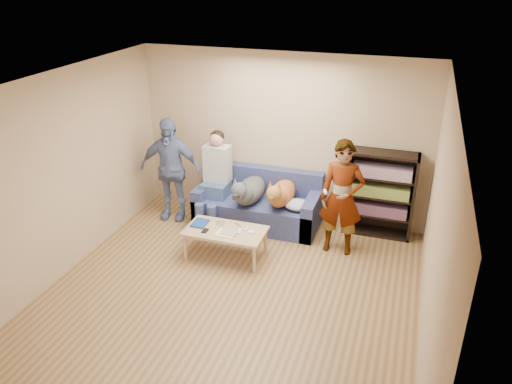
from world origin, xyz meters
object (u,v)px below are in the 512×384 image
(dog_gray, at_px, (248,191))
(bookshelf, at_px, (380,192))
(camera_silver, at_px, (220,223))
(person_seated, at_px, (215,175))
(person_standing_left, at_px, (170,169))
(dog_tan, at_px, (281,194))
(coffee_table, at_px, (225,233))
(sofa, at_px, (259,206))
(notebook_blue, at_px, (200,223))
(person_standing_right, at_px, (342,198))

(dog_gray, height_order, bookshelf, bookshelf)
(camera_silver, height_order, person_seated, person_seated)
(person_standing_left, height_order, dog_gray, person_standing_left)
(dog_tan, height_order, coffee_table, dog_tan)
(sofa, xyz_separation_m, person_seated, (-0.67, -0.13, 0.49))
(notebook_blue, height_order, dog_tan, dog_tan)
(camera_silver, relative_size, coffee_table, 0.10)
(person_standing_left, xyz_separation_m, notebook_blue, (0.85, -0.81, -0.39))
(person_seated, distance_m, dog_tan, 1.07)
(bookshelf, bearing_deg, person_standing_right, -123.57)
(sofa, bearing_deg, dog_tan, -21.52)
(notebook_blue, height_order, coffee_table, notebook_blue)
(dog_gray, height_order, coffee_table, dog_gray)
(person_standing_left, height_order, dog_tan, person_standing_left)
(person_standing_right, relative_size, person_standing_left, 0.99)
(person_standing_left, relative_size, dog_tan, 1.45)
(person_standing_left, bearing_deg, bookshelf, 0.47)
(person_standing_right, height_order, person_seated, person_standing_right)
(dog_tan, relative_size, bookshelf, 0.88)
(person_standing_right, distance_m, dog_tan, 1.02)
(person_standing_right, height_order, notebook_blue, person_standing_right)
(person_standing_left, xyz_separation_m, dog_gray, (1.28, 0.02, -0.20))
(person_seated, distance_m, coffee_table, 1.20)
(sofa, height_order, dog_gray, dog_gray)
(person_standing_left, distance_m, dog_gray, 1.29)
(person_seated, height_order, dog_tan, person_seated)
(camera_silver, height_order, sofa, sofa)
(person_standing_right, bearing_deg, sofa, 159.71)
(person_standing_right, xyz_separation_m, coffee_table, (-1.46, -0.66, -0.45))
(person_standing_left, bearing_deg, notebook_blue, -52.01)
(camera_silver, xyz_separation_m, dog_gray, (0.15, 0.76, 0.18))
(sofa, relative_size, bookshelf, 1.46)
(person_standing_left, bearing_deg, dog_gray, -7.31)
(person_standing_right, xyz_separation_m, person_seated, (-2.01, 0.33, -0.05))
(coffee_table, bearing_deg, dog_gray, 88.02)
(person_standing_left, bearing_deg, person_standing_right, -12.60)
(person_standing_right, bearing_deg, camera_silver, -162.60)
(person_seated, relative_size, dog_tan, 1.28)
(person_standing_right, relative_size, sofa, 0.87)
(bookshelf, bearing_deg, person_seated, -171.68)
(camera_silver, relative_size, person_seated, 0.07)
(person_seated, relative_size, dog_gray, 1.18)
(notebook_blue, relative_size, bookshelf, 0.20)
(notebook_blue, xyz_separation_m, coffee_table, (0.40, -0.05, -0.06))
(notebook_blue, bearing_deg, camera_silver, 14.04)
(camera_silver, bearing_deg, coffee_table, -45.00)
(notebook_blue, relative_size, camera_silver, 2.36)
(dog_gray, bearing_deg, person_seated, 169.25)
(person_standing_right, relative_size, person_seated, 1.12)
(camera_silver, height_order, dog_gray, dog_gray)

